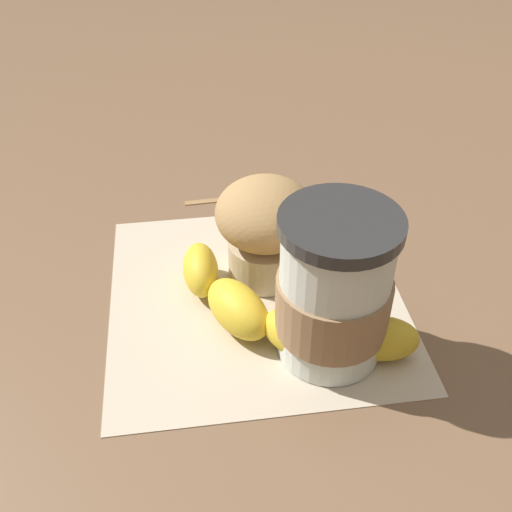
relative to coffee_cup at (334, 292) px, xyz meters
The scene contains 6 objects.
ground_plane 0.10m from the coffee_cup, 42.29° to the right, with size 3.00×3.00×0.00m, color brown.
paper_napkin 0.10m from the coffee_cup, 42.29° to the right, with size 0.25×0.25×0.00m, color beige.
coffee_cup is the anchor object (origin of this frame).
muffin 0.10m from the coffee_cup, 58.14° to the right, with size 0.08×0.08×0.09m.
banana 0.06m from the coffee_cup, 20.37° to the right, with size 0.20×0.13×0.04m.
wooden_stirrer 0.23m from the coffee_cup, 66.59° to the right, with size 0.11×0.01×0.00m, color #9E7547.
Camera 1 is at (-0.02, 0.38, 0.35)m, focal length 42.00 mm.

